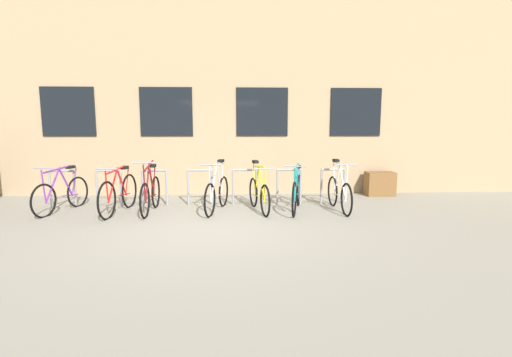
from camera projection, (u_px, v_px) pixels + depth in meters
ground_plane at (205, 228)px, 6.47m from camera, size 42.00×42.00×0.00m
storefront_building at (220, 100)px, 12.23m from camera, size 28.00×6.02×5.19m
bike_rack at (200, 183)px, 8.27m from camera, size 6.57×0.05×0.81m
bicycle_purple at (62, 194)px, 7.67m from camera, size 0.55×1.64×0.98m
bicycle_yellow at (259, 193)px, 7.72m from camera, size 0.49×1.58×1.05m
bicycle_white at (339, 192)px, 7.78m from camera, size 0.44×1.64×1.07m
bicycle_red at (119, 194)px, 7.56m from camera, size 0.44×1.80×0.99m
bicycle_teal at (297, 192)px, 7.77m from camera, size 0.57×1.75×1.02m
bicycle_silver at (217, 193)px, 7.71m from camera, size 0.53×1.64×1.07m
bicycle_maroon at (151, 194)px, 7.61m from camera, size 0.44×1.66×1.10m
planter_box at (380, 184)px, 9.45m from camera, size 0.70×0.44×0.60m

